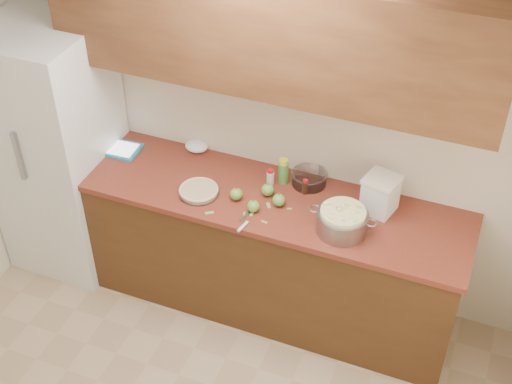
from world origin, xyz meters
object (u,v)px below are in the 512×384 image
at_px(colander, 342,221).
at_px(flour_canister, 380,194).
at_px(pie, 199,191).
at_px(tablet, 120,149).

height_order(colander, flour_canister, flour_canister).
xyz_separation_m(pie, flour_canister, (1.07, 0.26, 0.10)).
height_order(pie, tablet, pie).
bearing_deg(pie, colander, -0.04).
height_order(pie, colander, colander).
bearing_deg(pie, flour_canister, 13.72).
bearing_deg(flour_canister, tablet, -178.75).
bearing_deg(tablet, flour_canister, -1.68).
bearing_deg(colander, pie, 179.96).
relative_size(pie, flour_canister, 1.07).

